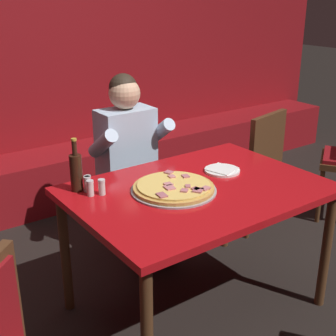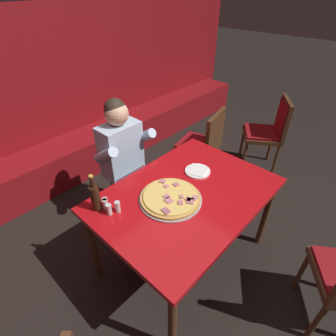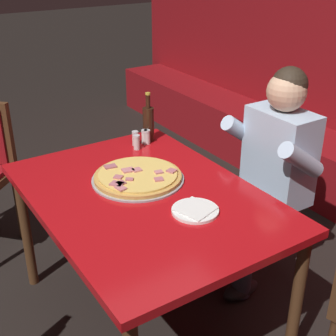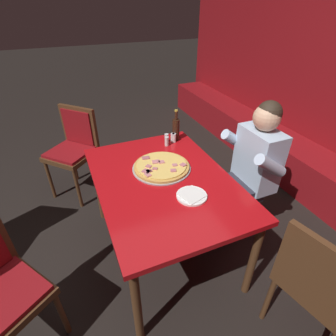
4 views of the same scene
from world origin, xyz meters
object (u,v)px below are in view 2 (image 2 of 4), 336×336
Objects in this scene: shaker_oregano at (109,210)px; dining_chair_near_left at (269,129)px; diner_seated_blue_shirt at (128,160)px; dining_chair_near_right at (203,142)px; pizza at (170,198)px; plate_white_paper at (198,171)px; main_dining_table at (186,200)px; shaker_black_pepper at (105,205)px; shaker_red_pepper_flakes at (118,207)px; shaker_parmesan at (105,204)px; beer_bottle at (95,197)px.

dining_chair_near_left is (2.33, -0.10, -0.25)m from shaker_oregano.
dining_chair_near_right is at bearing -10.98° from diner_seated_blue_shirt.
pizza is 2.20× the size of plate_white_paper.
shaker_oregano reaches higher than main_dining_table.
plate_white_paper is (0.40, 0.06, -0.01)m from pizza.
main_dining_table is 6.50× the size of plate_white_paper.
shaker_black_pepper is (-0.78, 0.20, 0.03)m from plate_white_paper.
shaker_black_pepper is 0.09m from shaker_red_pepper_flakes.
main_dining_table is at bearing -30.41° from shaker_black_pepper.
shaker_parmesan is 0.07m from shaker_oregano.
shaker_oregano is 0.77m from diner_seated_blue_shirt.
dining_chair_near_right is 0.90m from dining_chair_near_left.
diner_seated_blue_shirt is at bearing 108.74° from plate_white_paper.
dining_chair_near_right is at bearing 29.48° from main_dining_table.
shaker_red_pepper_flakes is 2.29m from dining_chair_near_left.
plate_white_paper is at bearing -10.36° from shaker_oregano.
beer_bottle is at bearing 175.09° from dining_chair_near_left.
shaker_oregano is (-0.39, 0.21, 0.02)m from pizza.
shaker_red_pepper_flakes is 0.07× the size of diner_seated_blue_shirt.
dining_chair_near_right is at bearing 9.51° from shaker_parmesan.
shaker_black_pepper is at bearing 165.56° from plate_white_paper.
pizza reaches higher than plate_white_paper.
plate_white_paper is at bearing -15.38° from shaker_parmesan.
dining_chair_near_right is 0.98× the size of dining_chair_near_left.
main_dining_table is 0.53m from shaker_red_pepper_flakes.
shaker_red_pepper_flakes is at bearing 178.10° from dining_chair_near_left.
shaker_red_pepper_flakes reaches higher than pizza.
shaker_parmesan is 1.00× the size of shaker_black_pepper.
dining_chair_near_right is (0.73, 0.46, -0.22)m from plate_white_paper.
beer_bottle is 0.74m from diner_seated_blue_shirt.
shaker_black_pepper is at bearing -53.12° from beer_bottle.
pizza is 5.36× the size of shaker_black_pepper.
plate_white_paper is 2.44× the size of shaker_oregano.
shaker_black_pepper is at bearing -141.29° from diner_seated_blue_shirt.
diner_seated_blue_shirt is at bearing 45.66° from shaker_red_pepper_flakes.
shaker_oregano is 1.00× the size of shaker_red_pepper_flakes.
shaker_parmesan is at bearing 175.91° from dining_chair_near_left.
diner_seated_blue_shirt is at bearing 161.06° from dining_chair_near_left.
main_dining_table is 1.43× the size of dining_chair_near_left.
dining_chair_near_left is at bearing -27.51° from dining_chair_near_right.
diner_seated_blue_shirt is (0.56, 0.45, -0.11)m from shaker_black_pepper.
pizza is 1.95m from dining_chair_near_left.
plate_white_paper is 0.86m from beer_bottle.
plate_white_paper is 0.75m from shaker_red_pepper_flakes.
main_dining_table is at bearing -32.48° from beer_bottle.
beer_bottle is 2.38m from dining_chair_near_left.
diner_seated_blue_shirt is 0.98m from dining_chair_near_right.
main_dining_table is at bearing -159.26° from plate_white_paper.
shaker_red_pepper_flakes is (0.04, -0.08, 0.00)m from shaker_black_pepper.
shaker_parmesan is (0.04, -0.04, -0.07)m from beer_bottle.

